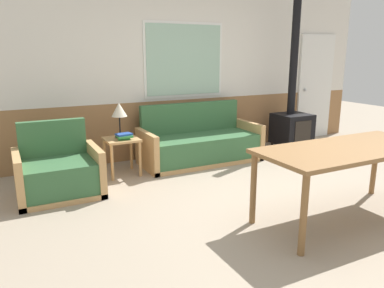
% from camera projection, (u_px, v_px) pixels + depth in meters
% --- Properties ---
extents(ground_plane, '(16.00, 16.00, 0.00)m').
position_uv_depth(ground_plane, '(291.00, 208.00, 4.07)').
color(ground_plane, gray).
extents(wall_back, '(7.20, 0.09, 2.70)m').
position_uv_depth(wall_back, '(185.00, 71.00, 6.02)').
color(wall_back, '#996B42').
rests_on(wall_back, ground_plane).
extents(couch, '(1.84, 0.79, 0.88)m').
position_uv_depth(couch, '(200.00, 145.00, 5.77)').
color(couch, tan).
rests_on(couch, ground_plane).
extents(armchair, '(0.94, 0.75, 0.85)m').
position_uv_depth(armchair, '(59.00, 174.00, 4.40)').
color(armchair, tan).
rests_on(armchair, ground_plane).
extents(side_table, '(0.45, 0.45, 0.51)m').
position_uv_depth(side_table, '(122.00, 146.00, 5.12)').
color(side_table, tan).
rests_on(side_table, ground_plane).
extents(table_lamp, '(0.21, 0.21, 0.48)m').
position_uv_depth(table_lamp, '(119.00, 111.00, 5.08)').
color(table_lamp, black).
rests_on(table_lamp, side_table).
extents(book_stack, '(0.22, 0.19, 0.08)m').
position_uv_depth(book_stack, '(124.00, 136.00, 5.02)').
color(book_stack, '#2D7F3D').
rests_on(book_stack, side_table).
extents(dining_table, '(1.88, 0.81, 0.76)m').
position_uv_depth(dining_table, '(349.00, 154.00, 3.66)').
color(dining_table, olive).
rests_on(dining_table, ground_plane).
extents(wood_stove, '(0.58, 0.55, 2.57)m').
position_uv_depth(wood_stove, '(292.00, 117.00, 6.46)').
color(wood_stove, black).
rests_on(wood_stove, ground_plane).
extents(entry_door, '(0.83, 0.09, 1.99)m').
position_uv_depth(entry_door, '(315.00, 87.00, 7.30)').
color(entry_door, white).
rests_on(entry_door, ground_plane).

